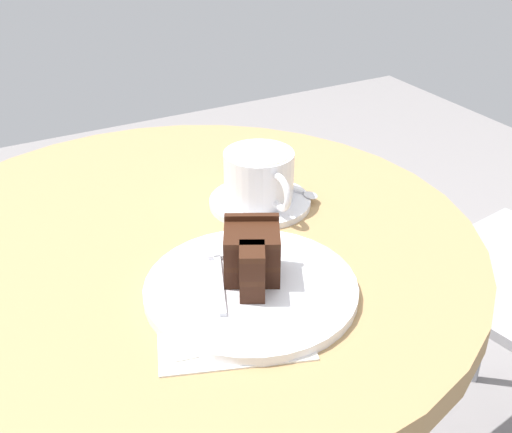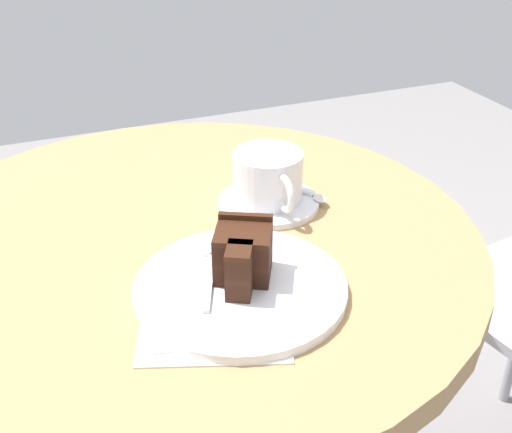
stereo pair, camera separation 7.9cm
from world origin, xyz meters
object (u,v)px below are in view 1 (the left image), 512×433
saucer (260,202)px  cake_slice (252,255)px  teaspoon (289,189)px  coffee_cup (260,175)px  fork (218,267)px  cake_plate (251,288)px  napkin (230,312)px

saucer → cake_slice: (0.16, -0.10, 0.04)m
teaspoon → cake_slice: 0.23m
coffee_cup → fork: coffee_cup is taller
coffee_cup → teaspoon: (0.00, 0.05, -0.03)m
saucer → teaspoon: teaspoon is taller
saucer → cake_plate: 0.21m
teaspoon → fork: bearing=-86.2°
saucer → coffee_cup: size_ratio=1.09×
napkin → saucer: bearing=143.5°
fork → saucer: bearing=-22.2°
saucer → cake_slice: size_ratio=1.50×
coffee_cup → cake_plate: (0.18, -0.11, -0.04)m
cake_slice → napkin: 0.07m
cake_plate → napkin: cake_plate is taller
saucer → cake_slice: cake_slice is taller
fork → napkin: 0.07m
coffee_cup → fork: size_ratio=0.95×
fork → coffee_cup: bearing=-21.7°
teaspoon → cake_plate: bearing=-74.7°
coffee_cup → cake_slice: 0.19m
saucer → napkin: size_ratio=0.70×
cake_plate → fork: 0.05m
saucer → cake_plate: (0.17, -0.11, 0.00)m
coffee_cup → napkin: coffee_cup is taller
teaspoon → cake_slice: cake_slice is taller
coffee_cup → saucer: bearing=-11.4°
cake_slice → cake_plate: bearing=-33.4°
cake_slice → napkin: (0.03, -0.04, -0.04)m
coffee_cup → fork: 0.19m
teaspoon → cake_slice: size_ratio=1.05×
teaspoon → fork: 0.22m
fork → napkin: bearing=-173.2°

